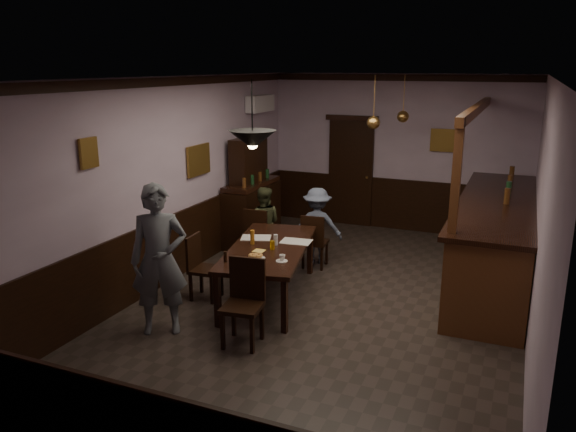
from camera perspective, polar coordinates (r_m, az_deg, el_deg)
The scene contains 31 objects.
room at distance 7.28m, azimuth 4.28°, elevation 1.95°, with size 5.01×8.01×3.01m.
dining_table at distance 7.72m, azimuth -1.95°, elevation -3.54°, with size 1.44×2.36×0.75m.
chair_far_left at distance 9.05m, azimuth -3.04°, elevation -1.84°, with size 0.41×0.41×0.94m.
chair_far_right at distance 8.90m, azimuth 2.65°, elevation -2.36°, with size 0.41×0.41×0.88m.
chair_near at distance 6.57m, azimuth -4.44°, elevation -8.27°, with size 0.49×0.49×1.00m.
chair_side at distance 7.86m, azimuth -8.86°, elevation -4.85°, with size 0.42×0.42×0.90m.
person_standing at distance 6.84m, azimuth -12.96°, elevation -4.37°, with size 0.67×0.44×1.84m, color slate.
person_seated_left at distance 9.28m, azimuth -2.55°, elevation -0.76°, with size 0.60×0.47×1.23m, color #41472A.
person_seated_right at distance 9.11m, azimuth 2.97°, elevation -1.00°, with size 0.81×0.46×1.25m, color slate.
newspaper_left at distance 8.06m, azimuth -3.27°, elevation -2.21°, with size 0.42×0.30×0.01m, color silver.
newspaper_right at distance 7.88m, azimuth 0.84°, elevation -2.61°, with size 0.42×0.30×0.01m, color silver.
napkin at distance 7.51m, azimuth -2.97°, elevation -3.55°, with size 0.15×0.15×0.00m, color #F1C759.
saucer at distance 7.10m, azimuth -0.64°, elevation -4.60°, with size 0.15×0.15×0.01m, color white.
coffee_cup at distance 7.10m, azimuth -0.59°, elevation -4.24°, with size 0.08×0.08×0.07m, color white.
pastry_plate at distance 7.20m, azimuth -3.20°, elevation -4.33°, with size 0.22×0.22×0.01m, color white.
pastry_ring_a at distance 7.23m, azimuth -3.56°, elevation -4.03°, with size 0.13×0.13×0.04m, color #C68C47.
pastry_ring_b at distance 7.23m, azimuth -3.08°, elevation -4.01°, with size 0.13×0.13×0.04m, color #C68C47.
soda_can at distance 7.55m, azimuth -1.61°, elevation -2.97°, with size 0.07×0.07×0.12m, color yellow.
beer_glass at distance 7.77m, azimuth -3.64°, elevation -2.16°, with size 0.06×0.06×0.20m, color #BF721E.
water_glass at distance 7.72m, azimuth -1.26°, elevation -2.44°, with size 0.06×0.06×0.15m, color silver.
pepper_mill at distance 7.11m, azimuth -6.39°, elevation -4.13°, with size 0.04×0.04×0.14m, color black.
sideboard at distance 10.19m, azimuth -3.75°, elevation 1.54°, with size 0.52×1.45×1.91m.
bar_counter at distance 9.02m, azimuth 20.34°, elevation -1.94°, with size 1.08×4.64×2.59m.
door_back at distance 11.33m, azimuth 6.37°, elevation 4.33°, with size 0.90×0.06×2.10m, color black.
ac_unit at distance 10.70m, azimuth -2.83°, elevation 11.34°, with size 0.20×0.85×0.30m.
picture_left_small at distance 7.03m, azimuth -19.60°, elevation 6.05°, with size 0.04×0.28×0.36m.
picture_left_large at distance 9.00m, azimuth -9.07°, elevation 5.64°, with size 0.04×0.62×0.48m.
picture_back at distance 10.85m, azimuth 15.71°, elevation 7.40°, with size 0.55×0.04×0.42m.
pendant_iron at distance 6.59m, azimuth -3.63°, elevation 7.73°, with size 0.56×0.56×0.80m.
pendant_brass_mid at distance 8.74m, azimuth 8.67°, elevation 9.34°, with size 0.20×0.20×0.81m.
pendant_brass_far at distance 9.87m, azimuth 11.59°, elevation 9.85°, with size 0.20×0.20×0.81m.
Camera 1 is at (2.26, -6.72, 3.15)m, focal length 35.00 mm.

